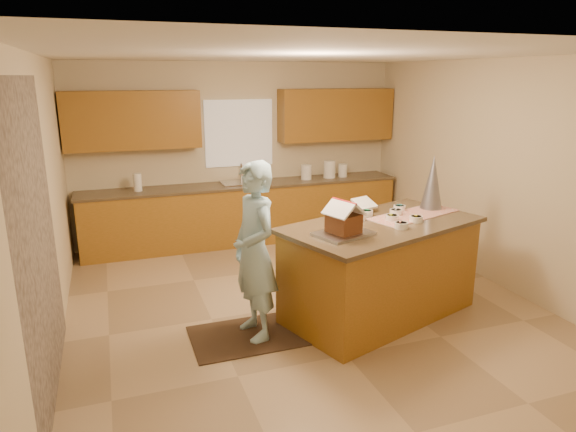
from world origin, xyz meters
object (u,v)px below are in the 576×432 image
object	(u,v)px
island_base	(380,271)
gingerbread_house	(344,220)
tinsel_tree	(433,182)
boy	(255,251)

from	to	relation	value
island_base	gingerbread_house	xyz separation A→B (m)	(-0.57, -0.25, 0.68)
tinsel_tree	boy	bearing A→B (deg)	-171.25
island_base	boy	bearing A→B (deg)	161.97
tinsel_tree	island_base	bearing A→B (deg)	-157.94
island_base	gingerbread_house	distance (m)	0.92
boy	gingerbread_house	bearing A→B (deg)	64.97
tinsel_tree	boy	size ratio (longest dim) A/B	0.35
tinsel_tree	gingerbread_house	world-z (taller)	tinsel_tree
boy	island_base	bearing A→B (deg)	81.68
tinsel_tree	gingerbread_house	size ratio (longest dim) A/B	1.56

